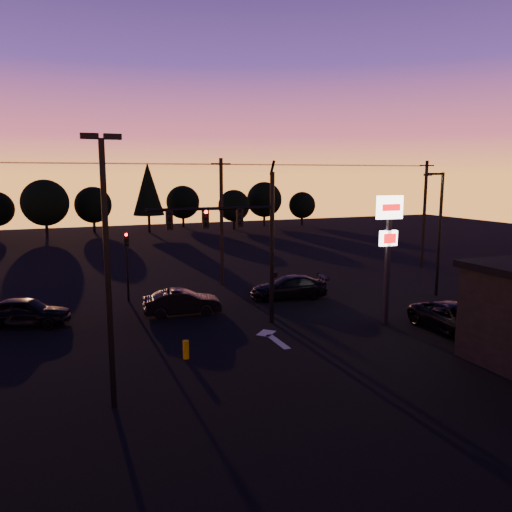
# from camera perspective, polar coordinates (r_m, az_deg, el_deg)

# --- Properties ---
(ground) EXTENTS (120.00, 120.00, 0.00)m
(ground) POSITION_cam_1_polar(r_m,az_deg,el_deg) (23.05, 2.40, -10.66)
(ground) COLOR black
(ground) RESTS_ON ground
(lane_arrow) EXTENTS (1.20, 3.10, 0.01)m
(lane_arrow) POSITION_cam_1_polar(r_m,az_deg,el_deg) (24.68, 1.85, -9.28)
(lane_arrow) COLOR beige
(lane_arrow) RESTS_ON ground
(traffic_signal_mast) EXTENTS (6.79, 0.52, 8.58)m
(traffic_signal_mast) POSITION_cam_1_polar(r_m,az_deg,el_deg) (25.48, -1.44, 2.70)
(traffic_signal_mast) COLOR black
(traffic_signal_mast) RESTS_ON ground
(secondary_signal) EXTENTS (0.30, 0.31, 4.35)m
(secondary_signal) POSITION_cam_1_polar(r_m,az_deg,el_deg) (31.84, -14.54, -0.04)
(secondary_signal) COLOR black
(secondary_signal) RESTS_ON ground
(parking_lot_light) EXTENTS (1.25, 0.30, 9.14)m
(parking_lot_light) POSITION_cam_1_polar(r_m,az_deg,el_deg) (16.97, -16.69, 0.10)
(parking_lot_light) COLOR black
(parking_lot_light) RESTS_ON ground
(pylon_sign) EXTENTS (1.50, 0.28, 6.80)m
(pylon_sign) POSITION_cam_1_polar(r_m,az_deg,el_deg) (26.73, 14.92, 2.65)
(pylon_sign) COLOR black
(pylon_sign) RESTS_ON ground
(streetlight) EXTENTS (1.55, 0.35, 8.00)m
(streetlight) POSITION_cam_1_polar(r_m,az_deg,el_deg) (34.24, 20.15, 2.96)
(streetlight) COLOR black
(streetlight) RESTS_ON ground
(utility_pole_1) EXTENTS (1.40, 0.26, 9.00)m
(utility_pole_1) POSITION_cam_1_polar(r_m,az_deg,el_deg) (35.61, -3.96, 4.01)
(utility_pole_1) COLOR black
(utility_pole_1) RESTS_ON ground
(utility_pole_2) EXTENTS (1.40, 0.26, 9.00)m
(utility_pole_2) POSITION_cam_1_polar(r_m,az_deg,el_deg) (44.59, 18.68, 4.61)
(utility_pole_2) COLOR black
(utility_pole_2) RESTS_ON ground
(power_wires) EXTENTS (36.00, 1.22, 0.07)m
(power_wires) POSITION_cam_1_polar(r_m,az_deg,el_deg) (35.46, -4.03, 10.41)
(power_wires) COLOR black
(power_wires) RESTS_ON ground
(bollard) EXTENTS (0.27, 0.27, 0.81)m
(bollard) POSITION_cam_1_polar(r_m,az_deg,el_deg) (22.08, -8.01, -10.55)
(bollard) COLOR #AE8800
(bollard) RESTS_ON ground
(tree_2) EXTENTS (5.77, 5.78, 7.26)m
(tree_2) POSITION_cam_1_polar(r_m,az_deg,el_deg) (67.80, -22.97, 5.62)
(tree_2) COLOR black
(tree_2) RESTS_ON ground
(tree_3) EXTENTS (4.95, 4.95, 6.22)m
(tree_3) POSITION_cam_1_polar(r_m,az_deg,el_deg) (72.00, -18.11, 5.57)
(tree_3) COLOR black
(tree_3) RESTS_ON ground
(tree_4) EXTENTS (4.18, 4.18, 9.50)m
(tree_4) POSITION_cam_1_polar(r_m,az_deg,el_deg) (69.77, -12.24, 7.51)
(tree_4) COLOR black
(tree_4) RESTS_ON ground
(tree_5) EXTENTS (4.95, 4.95, 6.22)m
(tree_5) POSITION_cam_1_polar(r_m,az_deg,el_deg) (75.98, -8.35, 6.10)
(tree_5) COLOR black
(tree_5) RESTS_ON ground
(tree_6) EXTENTS (4.54, 4.54, 5.71)m
(tree_6) POSITION_cam_1_polar(r_m,az_deg,el_deg) (71.97, -2.53, 5.77)
(tree_6) COLOR black
(tree_6) RESTS_ON ground
(tree_7) EXTENTS (5.36, 5.36, 6.74)m
(tree_7) POSITION_cam_1_polar(r_m,az_deg,el_deg) (76.90, 0.95, 6.47)
(tree_7) COLOR black
(tree_7) RESTS_ON ground
(tree_8) EXTENTS (4.12, 4.12, 5.19)m
(tree_8) POSITION_cam_1_polar(r_m,az_deg,el_deg) (78.60, 5.29, 5.81)
(tree_8) COLOR black
(tree_8) RESTS_ON ground
(car_left) EXTENTS (4.82, 3.20, 1.52)m
(car_left) POSITION_cam_1_polar(r_m,az_deg,el_deg) (28.92, -24.85, -5.80)
(car_left) COLOR black
(car_left) RESTS_ON ground
(car_mid) EXTENTS (4.47, 1.98, 1.43)m
(car_mid) POSITION_cam_1_polar(r_m,az_deg,el_deg) (28.67, -8.42, -5.24)
(car_mid) COLOR black
(car_mid) RESTS_ON ground
(car_right) EXTENTS (5.23, 2.91, 1.43)m
(car_right) POSITION_cam_1_polar(r_m,az_deg,el_deg) (32.14, 3.77, -3.57)
(car_right) COLOR black
(car_right) RESTS_ON ground
(suv_parked) EXTENTS (2.53, 5.27, 1.45)m
(suv_parked) POSITION_cam_1_polar(r_m,az_deg,el_deg) (27.05, 21.95, -6.70)
(suv_parked) COLOR black
(suv_parked) RESTS_ON ground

